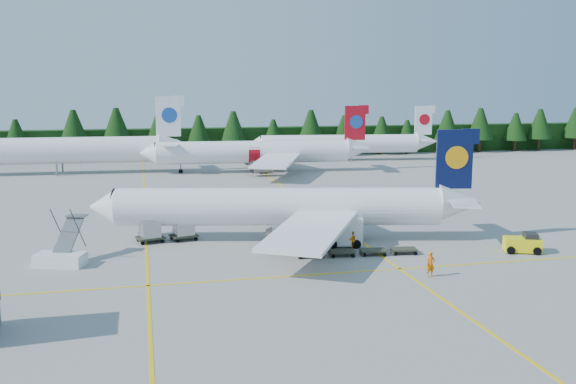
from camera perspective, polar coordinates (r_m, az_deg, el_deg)
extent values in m
plane|color=#9E9E99|center=(56.78, 1.93, -5.58)|extent=(320.00, 320.00, 0.00)
cube|color=yellow|center=(74.48, -12.57, -2.19)|extent=(0.25, 120.00, 0.01)
cube|color=yellow|center=(77.14, 2.46, -1.57)|extent=(0.25, 120.00, 0.01)
cube|color=yellow|center=(51.23, 3.66, -7.25)|extent=(80.00, 0.25, 0.01)
cube|color=black|center=(136.26, -6.91, 4.41)|extent=(220.00, 4.00, 6.00)
cylinder|color=white|center=(61.44, -0.88, -1.30)|extent=(30.91, 10.02, 3.63)
cone|color=white|center=(63.71, -16.07, -1.28)|extent=(3.24, 4.08, 3.63)
cube|color=#070F38|center=(63.00, 14.57, 2.84)|extent=(3.44, 1.03, 5.62)
cube|color=white|center=(69.17, 1.39, -0.55)|extent=(6.81, 14.09, 1.03)
cylinder|color=slate|center=(66.96, -0.09, -1.99)|extent=(3.41, 2.51, 1.90)
cube|color=white|center=(54.06, 1.99, -3.37)|extent=(11.53, 14.50, 1.03)
cylinder|color=slate|center=(56.68, 0.03, -4.09)|extent=(3.41, 2.51, 1.90)
cylinder|color=slate|center=(63.08, -11.60, -3.53)|extent=(0.22, 0.22, 1.54)
cylinder|color=white|center=(110.77, -3.08, 3.58)|extent=(33.04, 6.49, 3.86)
cone|color=white|center=(110.60, -12.31, 3.37)|extent=(3.01, 4.07, 3.86)
cube|color=#AF0B18|center=(113.40, 5.97, 6.13)|extent=(3.69, 0.63, 5.99)
cube|color=white|center=(119.24, -2.05, 3.72)|extent=(8.99, 15.43, 1.10)
cylinder|color=slate|center=(116.61, -2.85, 2.92)|extent=(3.44, 2.29, 2.03)
cube|color=white|center=(103.02, -1.06, 2.83)|extent=(10.92, 15.60, 1.10)
cylinder|color=slate|center=(105.54, -2.28, 2.24)|extent=(3.44, 2.29, 2.03)
cylinder|color=slate|center=(110.65, -9.53, 2.07)|extent=(0.23, 0.23, 1.64)
cylinder|color=white|center=(115.13, -20.80, 3.46)|extent=(37.82, 6.06, 4.43)
cube|color=white|center=(112.84, -10.61, 6.62)|extent=(4.22, 0.57, 6.87)
cylinder|color=white|center=(128.32, 4.61, 4.28)|extent=(31.43, 7.46, 3.67)
cone|color=white|center=(126.36, -2.97, 4.22)|extent=(3.00, 3.96, 3.67)
cube|color=white|center=(132.13, 11.94, 6.25)|extent=(3.50, 0.75, 5.69)
cylinder|color=slate|center=(126.97, -0.69, 3.09)|extent=(0.22, 0.22, 1.47)
cube|color=white|center=(56.41, -19.59, -5.68)|extent=(4.42, 3.20, 1.04)
cube|color=slate|center=(57.69, -18.91, -3.62)|extent=(2.60, 4.06, 2.81)
cube|color=slate|center=(59.13, -18.24, -2.01)|extent=(1.97, 1.60, 0.11)
cube|color=white|center=(59.55, 2.01, -3.84)|extent=(2.35, 2.35, 2.08)
cube|color=black|center=(59.44, 2.01, -3.37)|extent=(2.04, 2.19, 0.89)
cube|color=white|center=(59.67, 4.87, -3.40)|extent=(3.94, 2.88, 2.57)
cube|color=#F8EA0D|center=(61.03, 20.09, -4.39)|extent=(3.50, 2.64, 1.22)
cube|color=black|center=(61.01, 20.75, -3.69)|extent=(1.54, 1.74, 0.56)
cube|color=#313526|center=(55.85, 2.02, -5.39)|extent=(2.42, 1.73, 0.13)
cube|color=#313526|center=(56.38, 4.83, -5.27)|extent=(2.42, 1.73, 0.13)
cube|color=#313526|center=(57.04, 7.58, -5.15)|extent=(2.42, 1.73, 0.13)
cube|color=#313526|center=(57.83, 10.27, -5.02)|extent=(2.42, 1.73, 0.13)
cube|color=#313526|center=(62.40, -12.14, -3.99)|extent=(2.85, 2.45, 0.16)
cube|color=#AAACAE|center=(62.19, -12.17, -3.14)|extent=(2.10, 2.06, 1.73)
cube|color=#313526|center=(62.73, -9.25, -3.83)|extent=(2.85, 2.45, 0.16)
cube|color=#AAACAE|center=(62.52, -9.27, -2.98)|extent=(2.10, 2.06, 1.73)
imported|color=orange|center=(51.29, 12.56, -6.30)|extent=(0.77, 0.54, 1.98)
imported|color=orange|center=(58.96, 5.74, -4.23)|extent=(0.95, 0.84, 1.64)
imported|color=#FF4105|center=(61.50, 3.81, -3.61)|extent=(0.62, 0.79, 1.71)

